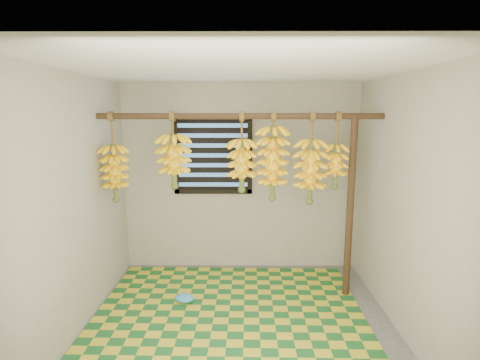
{
  "coord_description": "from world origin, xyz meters",
  "views": [
    {
      "loc": [
        0.02,
        -3.26,
        2.05
      ],
      "look_at": [
        0.0,
        0.55,
        1.35
      ],
      "focal_mm": 28.0,
      "sensor_mm": 36.0,
      "label": 1
    }
  ],
  "objects_px": {
    "woven_mat": "(229,312)",
    "banana_bunch_c": "(242,165)",
    "banana_bunch_f": "(336,166)",
    "support_post": "(350,209)",
    "banana_bunch_d": "(273,163)",
    "plastic_bag": "(185,298)",
    "banana_bunch_a": "(115,173)",
    "banana_bunch_e": "(310,171)",
    "banana_bunch_b": "(174,161)"
  },
  "relations": [
    {
      "from": "woven_mat",
      "to": "banana_bunch_c",
      "type": "distance_m",
      "value": 1.53
    },
    {
      "from": "woven_mat",
      "to": "banana_bunch_f",
      "type": "distance_m",
      "value": 1.9
    },
    {
      "from": "support_post",
      "to": "banana_bunch_d",
      "type": "distance_m",
      "value": 0.99
    },
    {
      "from": "woven_mat",
      "to": "plastic_bag",
      "type": "bearing_deg",
      "value": 159.08
    },
    {
      "from": "support_post",
      "to": "woven_mat",
      "type": "height_order",
      "value": "support_post"
    },
    {
      "from": "support_post",
      "to": "woven_mat",
      "type": "relative_size",
      "value": 0.73
    },
    {
      "from": "plastic_bag",
      "to": "banana_bunch_a",
      "type": "xyz_separation_m",
      "value": [
        -0.75,
        0.2,
        1.34
      ]
    },
    {
      "from": "banana_bunch_e",
      "to": "banana_bunch_b",
      "type": "bearing_deg",
      "value": 180.0
    },
    {
      "from": "woven_mat",
      "to": "banana_bunch_c",
      "type": "xyz_separation_m",
      "value": [
        0.13,
        0.39,
        1.48
      ]
    },
    {
      "from": "banana_bunch_b",
      "to": "banana_bunch_f",
      "type": "distance_m",
      "value": 1.73
    },
    {
      "from": "support_post",
      "to": "banana_bunch_e",
      "type": "relative_size",
      "value": 2.04
    },
    {
      "from": "banana_bunch_e",
      "to": "banana_bunch_c",
      "type": "bearing_deg",
      "value": 180.0
    },
    {
      "from": "support_post",
      "to": "plastic_bag",
      "type": "height_order",
      "value": "support_post"
    },
    {
      "from": "banana_bunch_a",
      "to": "banana_bunch_f",
      "type": "relative_size",
      "value": 1.17
    },
    {
      "from": "banana_bunch_b",
      "to": "banana_bunch_f",
      "type": "xyz_separation_m",
      "value": [
        1.73,
        0.0,
        -0.05
      ]
    },
    {
      "from": "support_post",
      "to": "woven_mat",
      "type": "bearing_deg",
      "value": -163.39
    },
    {
      "from": "plastic_bag",
      "to": "banana_bunch_e",
      "type": "relative_size",
      "value": 0.22
    },
    {
      "from": "banana_bunch_a",
      "to": "banana_bunch_d",
      "type": "relative_size",
      "value": 1.03
    },
    {
      "from": "support_post",
      "to": "banana_bunch_f",
      "type": "bearing_deg",
      "value": 180.0
    },
    {
      "from": "banana_bunch_e",
      "to": "banana_bunch_f",
      "type": "height_order",
      "value": "same"
    },
    {
      "from": "banana_bunch_d",
      "to": "banana_bunch_f",
      "type": "distance_m",
      "value": 0.67
    },
    {
      "from": "banana_bunch_b",
      "to": "banana_bunch_d",
      "type": "distance_m",
      "value": 1.06
    },
    {
      "from": "plastic_bag",
      "to": "banana_bunch_a",
      "type": "bearing_deg",
      "value": 164.88
    },
    {
      "from": "plastic_bag",
      "to": "woven_mat",
      "type": "bearing_deg",
      "value": -20.92
    },
    {
      "from": "plastic_bag",
      "to": "banana_bunch_c",
      "type": "distance_m",
      "value": 1.57
    },
    {
      "from": "banana_bunch_c",
      "to": "banana_bunch_e",
      "type": "distance_m",
      "value": 0.74
    },
    {
      "from": "plastic_bag",
      "to": "banana_bunch_b",
      "type": "bearing_deg",
      "value": 117.98
    },
    {
      "from": "woven_mat",
      "to": "banana_bunch_c",
      "type": "bearing_deg",
      "value": 71.95
    },
    {
      "from": "support_post",
      "to": "plastic_bag",
      "type": "distance_m",
      "value": 2.04
    },
    {
      "from": "banana_bunch_b",
      "to": "banana_bunch_e",
      "type": "height_order",
      "value": "same"
    },
    {
      "from": "plastic_bag",
      "to": "banana_bunch_f",
      "type": "height_order",
      "value": "banana_bunch_f"
    },
    {
      "from": "banana_bunch_d",
      "to": "support_post",
      "type": "bearing_deg",
      "value": 0.0
    },
    {
      "from": "banana_bunch_a",
      "to": "banana_bunch_e",
      "type": "distance_m",
      "value": 2.1
    },
    {
      "from": "banana_bunch_c",
      "to": "plastic_bag",
      "type": "bearing_deg",
      "value": -161.92
    },
    {
      "from": "banana_bunch_f",
      "to": "banana_bunch_a",
      "type": "bearing_deg",
      "value": 180.0
    },
    {
      "from": "banana_bunch_d",
      "to": "banana_bunch_e",
      "type": "relative_size",
      "value": 0.96
    },
    {
      "from": "banana_bunch_a",
      "to": "banana_bunch_d",
      "type": "height_order",
      "value": "same"
    },
    {
      "from": "banana_bunch_a",
      "to": "banana_bunch_b",
      "type": "relative_size",
      "value": 1.19
    },
    {
      "from": "banana_bunch_a",
      "to": "banana_bunch_b",
      "type": "height_order",
      "value": "same"
    },
    {
      "from": "support_post",
      "to": "banana_bunch_e",
      "type": "xyz_separation_m",
      "value": [
        -0.45,
        0.0,
        0.42
      ]
    },
    {
      "from": "plastic_bag",
      "to": "banana_bunch_e",
      "type": "height_order",
      "value": "banana_bunch_e"
    },
    {
      "from": "banana_bunch_b",
      "to": "banana_bunch_c",
      "type": "distance_m",
      "value": 0.73
    },
    {
      "from": "banana_bunch_d",
      "to": "banana_bunch_f",
      "type": "height_order",
      "value": "same"
    },
    {
      "from": "banana_bunch_f",
      "to": "support_post",
      "type": "bearing_deg",
      "value": 0.0
    },
    {
      "from": "woven_mat",
      "to": "banana_bunch_d",
      "type": "bearing_deg",
      "value": 40.49
    },
    {
      "from": "banana_bunch_d",
      "to": "banana_bunch_a",
      "type": "bearing_deg",
      "value": 180.0
    },
    {
      "from": "banana_bunch_c",
      "to": "banana_bunch_e",
      "type": "xyz_separation_m",
      "value": [
        0.74,
        0.0,
        -0.06
      ]
    },
    {
      "from": "banana_bunch_b",
      "to": "banana_bunch_d",
      "type": "xyz_separation_m",
      "value": [
        1.06,
        0.0,
        -0.02
      ]
    },
    {
      "from": "support_post",
      "to": "banana_bunch_c",
      "type": "bearing_deg",
      "value": 180.0
    },
    {
      "from": "plastic_bag",
      "to": "banana_bunch_f",
      "type": "relative_size",
      "value": 0.26
    }
  ]
}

